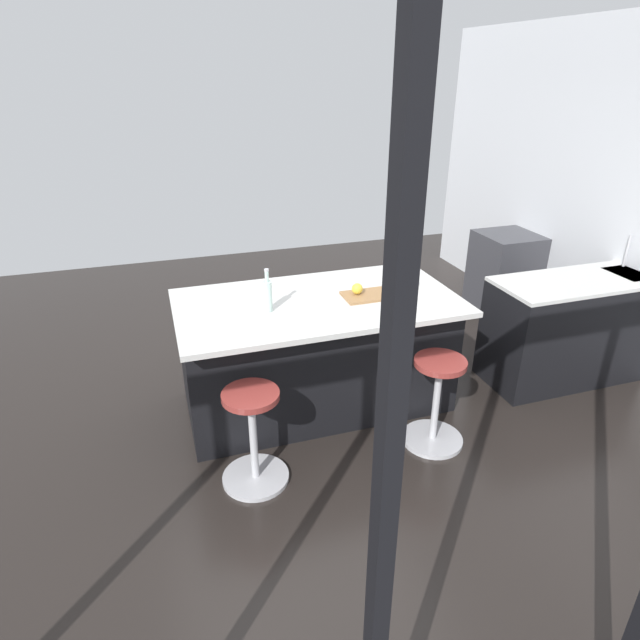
% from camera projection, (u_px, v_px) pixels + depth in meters
% --- Properties ---
extents(ground_plane, '(7.72, 7.72, 0.00)m').
position_uv_depth(ground_plane, '(299.00, 392.00, 4.49)').
color(ground_plane, black).
extents(window_panel_rear, '(5.94, 0.12, 2.91)m').
position_uv_depth(window_panel_rear, '(563.00, 484.00, 1.48)').
color(window_panel_rear, silver).
rests_on(window_panel_rear, ground_plane).
extents(interior_partition_left, '(0.12, 5.58, 2.91)m').
position_uv_depth(interior_partition_left, '(620.00, 196.00, 4.69)').
color(interior_partition_left, silver).
rests_on(interior_partition_left, ground_plane).
extents(sink_cabinet, '(2.07, 0.60, 1.18)m').
position_uv_depth(sink_cabinet, '(601.00, 323.00, 4.64)').
color(sink_cabinet, black).
rests_on(sink_cabinet, ground_plane).
extents(oven_range, '(0.60, 0.61, 0.87)m').
position_uv_depth(oven_range, '(504.00, 273.00, 5.84)').
color(oven_range, '#38383D').
rests_on(oven_range, ground_plane).
extents(kitchen_island, '(2.07, 1.12, 0.92)m').
position_uv_depth(kitchen_island, '(316.00, 352.00, 4.16)').
color(kitchen_island, black).
rests_on(kitchen_island, ground_plane).
extents(stool_by_window, '(0.44, 0.44, 0.68)m').
position_uv_depth(stool_by_window, '(436.00, 404.00, 3.77)').
color(stool_by_window, '#B7B7BC').
rests_on(stool_by_window, ground_plane).
extents(stool_middle, '(0.44, 0.44, 0.68)m').
position_uv_depth(stool_middle, '(253.00, 440.00, 3.40)').
color(stool_middle, '#B7B7BC').
rests_on(stool_middle, ground_plane).
extents(cutting_board, '(0.36, 0.24, 0.02)m').
position_uv_depth(cutting_board, '(367.00, 295.00, 3.98)').
color(cutting_board, olive).
rests_on(cutting_board, kitchen_island).
extents(apple_yellow, '(0.08, 0.08, 0.08)m').
position_uv_depth(apple_yellow, '(357.00, 289.00, 3.96)').
color(apple_yellow, gold).
rests_on(apple_yellow, cutting_board).
extents(water_bottle, '(0.06, 0.06, 0.31)m').
position_uv_depth(water_bottle, '(268.00, 295.00, 3.70)').
color(water_bottle, silver).
rests_on(water_bottle, kitchen_island).
extents(fruit_bowl, '(0.24, 0.24, 0.07)m').
position_uv_depth(fruit_bowl, '(401.00, 282.00, 4.15)').
color(fruit_bowl, silver).
rests_on(fruit_bowl, kitchen_island).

